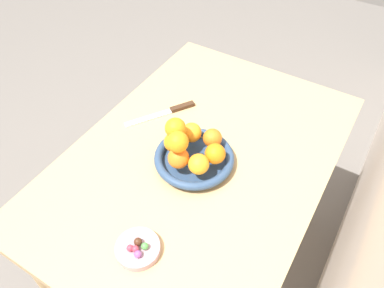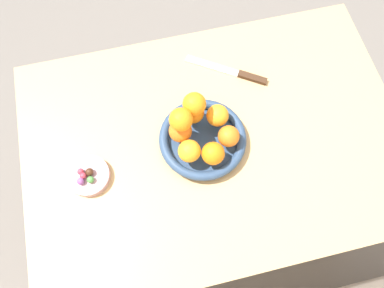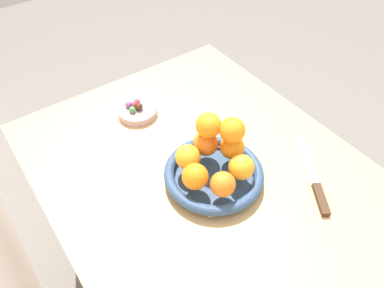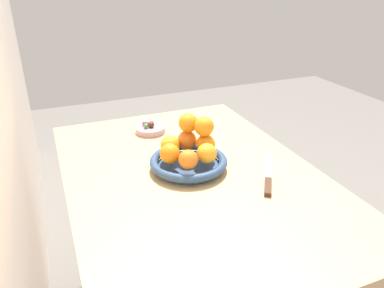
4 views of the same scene
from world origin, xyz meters
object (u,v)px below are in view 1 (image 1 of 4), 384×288
at_px(dining_table, 200,173).
at_px(candy_dish, 138,249).
at_px(orange_7, 175,128).
at_px(candy_ball_2, 138,242).
at_px(candy_ball_1, 145,246).
at_px(candy_ball_4, 138,254).
at_px(knife, 167,112).
at_px(orange_2, 199,164).
at_px(orange_3, 215,154).
at_px(candy_ball_0, 135,249).
at_px(fruit_bowl, 195,159).
at_px(orange_5, 192,133).
at_px(orange_0, 174,142).
at_px(orange_1, 178,158).
at_px(orange_6, 178,142).
at_px(orange_4, 212,138).
at_px(candy_ball_3, 130,248).

height_order(dining_table, candy_dish, candy_dish).
relative_size(orange_7, candy_ball_2, 2.87).
xyz_separation_m(candy_ball_1, candy_ball_4, (0.03, -0.00, 0.00)).
bearing_deg(knife, orange_2, 51.42).
xyz_separation_m(orange_3, orange_7, (0.02, -0.12, 0.06)).
bearing_deg(candy_ball_0, orange_7, -164.70).
height_order(dining_table, fruit_bowl, fruit_bowl).
bearing_deg(orange_5, orange_0, -21.31).
bearing_deg(candy_ball_0, orange_1, -169.79).
xyz_separation_m(orange_6, candy_ball_1, (0.27, 0.07, -0.10)).
height_order(orange_3, candy_ball_2, orange_3).
bearing_deg(fruit_bowl, orange_1, -19.83).
xyz_separation_m(candy_ball_2, candy_ball_4, (0.03, 0.02, -0.00)).
xyz_separation_m(candy_ball_0, knife, (-0.49, -0.24, -0.03)).
xyz_separation_m(fruit_bowl, orange_0, (0.01, -0.07, 0.05)).
relative_size(candy_dish, orange_0, 1.88).
bearing_deg(candy_ball_4, candy_ball_0, -120.65).
distance_m(orange_3, candy_ball_4, 0.36).
relative_size(orange_5, orange_6, 1.00).
distance_m(orange_3, orange_4, 0.07).
distance_m(candy_dish, orange_3, 0.35).
height_order(orange_0, orange_2, same).
height_order(dining_table, orange_2, orange_2).
relative_size(orange_2, orange_5, 0.99).
relative_size(orange_1, orange_4, 1.07).
distance_m(fruit_bowl, orange_2, 0.08).
height_order(orange_6, candy_ball_2, orange_6).
bearing_deg(orange_4, candy_ball_0, 0.87).
bearing_deg(dining_table, orange_1, -10.79).
relative_size(orange_7, candy_ball_0, 3.50).
bearing_deg(candy_ball_0, candy_dish, -164.09).
height_order(orange_7, candy_ball_0, orange_7).
distance_m(orange_0, candy_ball_2, 0.32).
relative_size(orange_2, candy_ball_0, 3.46).
bearing_deg(candy_ball_2, orange_0, -163.56).
bearing_deg(orange_5, orange_3, 69.24).
bearing_deg(orange_2, knife, -128.58).
bearing_deg(orange_1, orange_3, 130.00).
relative_size(fruit_bowl, orange_1, 3.89).
bearing_deg(orange_3, orange_6, -52.56).
distance_m(candy_dish, candy_ball_1, 0.03).
xyz_separation_m(orange_3, candy_ball_1, (0.33, -0.02, -0.04)).
xyz_separation_m(dining_table, orange_2, (0.08, 0.04, 0.16)).
distance_m(orange_0, orange_3, 0.13).
bearing_deg(candy_ball_1, orange_3, 177.08).
bearing_deg(orange_4, orange_7, -48.03).
bearing_deg(orange_7, orange_0, -79.65).
relative_size(orange_6, candy_ball_3, 3.55).
height_order(candy_dish, orange_4, orange_4).
relative_size(orange_0, orange_4, 1.04).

